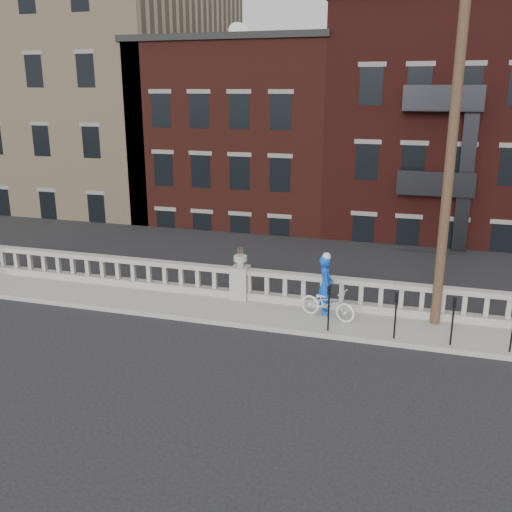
{
  "coord_description": "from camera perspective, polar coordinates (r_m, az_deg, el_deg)",
  "views": [
    {
      "loc": [
        5.62,
        -12.98,
        6.87
      ],
      "look_at": [
        0.76,
        3.2,
        1.89
      ],
      "focal_mm": 40.0,
      "sensor_mm": 36.0,
      "label": 1
    }
  ],
  "objects": [
    {
      "name": "parking_meter_b",
      "position": [
        16.24,
        13.81,
        -5.28
      ],
      "size": [
        0.1,
        0.09,
        1.36
      ],
      "color": "black",
      "rests_on": "sidewalk"
    },
    {
      "name": "cyclist",
      "position": [
        17.61,
        6.96,
        -2.9
      ],
      "size": [
        0.6,
        0.77,
        1.85
      ],
      "primitive_type": "imported",
      "rotation": [
        0.0,
        0.0,
        1.83
      ],
      "color": "blue",
      "rests_on": "sidewalk"
    },
    {
      "name": "utility_pole",
      "position": [
        16.67,
        18.93,
        9.94
      ],
      "size": [
        1.6,
        0.28,
        10.0
      ],
      "color": "#422D1E",
      "rests_on": "sidewalk"
    },
    {
      "name": "ground",
      "position": [
        15.73,
        -6.09,
        -9.57
      ],
      "size": [
        120.0,
        120.0,
        0.0
      ],
      "primitive_type": "plane",
      "color": "black",
      "rests_on": "ground"
    },
    {
      "name": "lower_level",
      "position": [
        36.62,
        8.8,
        9.6
      ],
      "size": [
        80.0,
        44.0,
        20.8
      ],
      "color": "#605E59",
      "rests_on": "ground"
    },
    {
      "name": "parking_meter_a",
      "position": [
        16.41,
        7.3,
        -4.69
      ],
      "size": [
        0.1,
        0.09,
        1.36
      ],
      "color": "black",
      "rests_on": "sidewalk"
    },
    {
      "name": "sidewalk",
      "position": [
        18.25,
        -2.47,
        -5.44
      ],
      "size": [
        32.0,
        2.2,
        0.15
      ],
      "primitive_type": "cube",
      "color": "gray",
      "rests_on": "ground"
    },
    {
      "name": "balustrade",
      "position": [
        18.9,
        -1.55,
        -2.82
      ],
      "size": [
        28.0,
        0.34,
        1.03
      ],
      "color": "gray",
      "rests_on": "sidewalk"
    },
    {
      "name": "parking_meter_c",
      "position": [
        16.26,
        19.11,
        -5.7
      ],
      "size": [
        0.1,
        0.09,
        1.36
      ],
      "color": "black",
      "rests_on": "sidewalk"
    },
    {
      "name": "bicycle",
      "position": [
        17.42,
        7.19,
        -4.72
      ],
      "size": [
        1.9,
        1.13,
        0.94
      ],
      "primitive_type": "imported",
      "rotation": [
        0.0,
        0.0,
        1.27
      ],
      "color": "white",
      "rests_on": "sidewalk"
    },
    {
      "name": "planter_pedestal",
      "position": [
        18.83,
        -1.55,
        -2.27
      ],
      "size": [
        0.55,
        0.55,
        1.76
      ],
      "color": "gray",
      "rests_on": "sidewalk"
    }
  ]
}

